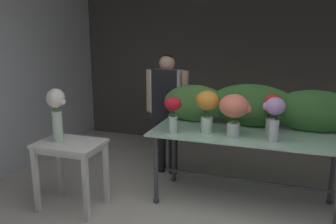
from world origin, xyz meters
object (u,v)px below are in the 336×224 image
(vase_scarlet_hydrangea, at_px, (272,110))
(vase_lilac_roses, at_px, (274,114))
(side_table_white, at_px, (70,153))
(vase_sunset_anemones, at_px, (207,106))
(vase_white_roses_tall, at_px, (56,110))
(florist, at_px, (167,102))
(display_table_glass, at_px, (245,145))
(vase_crimson_stock, at_px, (173,111))
(vase_coral_snapdragons, at_px, (234,109))

(vase_scarlet_hydrangea, relative_size, vase_lilac_roses, 0.95)
(side_table_white, bearing_deg, vase_lilac_roses, 14.32)
(vase_sunset_anemones, distance_m, vase_white_roses_tall, 1.58)
(florist, height_order, vase_white_roses_tall, florist)
(display_table_glass, relative_size, vase_lilac_roses, 4.57)
(vase_crimson_stock, height_order, vase_white_roses_tall, vase_white_roses_tall)
(side_table_white, distance_m, vase_crimson_stock, 1.17)
(display_table_glass, relative_size, vase_coral_snapdragons, 4.56)
(florist, bearing_deg, vase_lilac_roses, -28.38)
(side_table_white, bearing_deg, display_table_glass, 21.97)
(vase_lilac_roses, bearing_deg, vase_white_roses_tall, -166.54)
(side_table_white, height_order, vase_white_roses_tall, vase_white_roses_tall)
(vase_crimson_stock, bearing_deg, vase_scarlet_hydrangea, 19.78)
(vase_coral_snapdragons, distance_m, vase_lilac_roses, 0.40)
(vase_coral_snapdragons, relative_size, vase_white_roses_tall, 0.79)
(vase_crimson_stock, bearing_deg, vase_white_roses_tall, -158.01)
(vase_crimson_stock, bearing_deg, side_table_white, -155.35)
(vase_coral_snapdragons, bearing_deg, vase_scarlet_hydrangea, 37.39)
(side_table_white, bearing_deg, vase_scarlet_hydrangea, 22.26)
(display_table_glass, xyz_separation_m, side_table_white, (-1.73, -0.70, -0.06))
(vase_sunset_anemones, bearing_deg, side_table_white, -155.59)
(vase_coral_snapdragons, height_order, vase_scarlet_hydrangea, vase_coral_snapdragons)
(display_table_glass, distance_m, vase_sunset_anemones, 0.59)
(display_table_glass, relative_size, vase_scarlet_hydrangea, 4.80)
(vase_coral_snapdragons, relative_size, vase_lilac_roses, 1.00)
(side_table_white, height_order, vase_scarlet_hydrangea, vase_scarlet_hydrangea)
(vase_scarlet_hydrangea, bearing_deg, florist, 161.46)
(florist, bearing_deg, vase_scarlet_hydrangea, -18.54)
(florist, distance_m, vase_white_roses_tall, 1.48)
(vase_white_roses_tall, bearing_deg, vase_lilac_roses, 13.46)
(display_table_glass, distance_m, vase_white_roses_tall, 2.03)
(side_table_white, xyz_separation_m, vase_sunset_anemones, (1.33, 0.60, 0.47))
(display_table_glass, bearing_deg, side_table_white, -158.03)
(florist, xyz_separation_m, vase_sunset_anemones, (0.69, -0.66, 0.13))
(display_table_glass, xyz_separation_m, vase_crimson_stock, (-0.74, -0.25, 0.37))
(florist, distance_m, vase_scarlet_hydrangea, 1.42)
(display_table_glass, xyz_separation_m, vase_scarlet_hydrangea, (0.25, 0.11, 0.38))
(side_table_white, height_order, vase_crimson_stock, vase_crimson_stock)
(vase_crimson_stock, relative_size, vase_lilac_roses, 0.89)
(florist, bearing_deg, vase_crimson_stock, -66.56)
(display_table_glass, height_order, florist, florist)
(vase_scarlet_hydrangea, bearing_deg, side_table_white, -157.74)
(florist, height_order, vase_lilac_roses, florist)
(florist, height_order, vase_scarlet_hydrangea, florist)
(vase_scarlet_hydrangea, height_order, vase_lilac_roses, vase_lilac_roses)
(vase_coral_snapdragons, bearing_deg, vase_white_roses_tall, -163.00)
(vase_sunset_anemones, bearing_deg, vase_scarlet_hydrangea, 17.67)
(vase_sunset_anemones, bearing_deg, vase_white_roses_tall, -157.61)
(vase_scarlet_hydrangea, bearing_deg, vase_lilac_roses, -82.60)
(display_table_glass, xyz_separation_m, vase_sunset_anemones, (-0.41, -0.10, 0.42))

